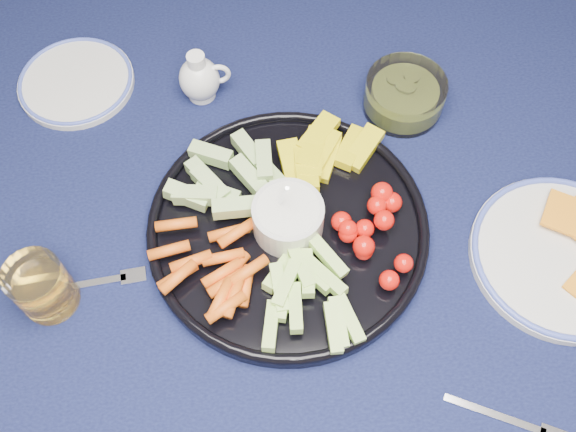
{
  "coord_description": "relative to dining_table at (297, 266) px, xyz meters",
  "views": [
    {
      "loc": [
        -0.05,
        -0.4,
        1.56
      ],
      "look_at": [
        -0.01,
        0.01,
        0.8
      ],
      "focal_mm": 40.0,
      "sensor_mm": 36.0,
      "label": 1
    }
  ],
  "objects": [
    {
      "name": "crudite_platter",
      "position": [
        -0.02,
        0.01,
        0.11
      ],
      "size": [
        0.4,
        0.4,
        0.13
      ],
      "color": "black",
      "rests_on": "dining_table"
    },
    {
      "name": "side_plate_extra",
      "position": [
        -0.33,
        0.31,
        0.1
      ],
      "size": [
        0.19,
        0.19,
        0.02
      ],
      "color": "silver",
      "rests_on": "dining_table"
    },
    {
      "name": "fork_left",
      "position": [
        -0.28,
        -0.04,
        0.09
      ],
      "size": [
        0.17,
        0.03,
        0.0
      ],
      "color": "silver",
      "rests_on": "dining_table"
    },
    {
      "name": "cheese_plate",
      "position": [
        0.36,
        -0.06,
        0.1
      ],
      "size": [
        0.25,
        0.25,
        0.03
      ],
      "color": "silver",
      "rests_on": "dining_table"
    },
    {
      "name": "dining_table",
      "position": [
        0.0,
        0.0,
        0.0
      ],
      "size": [
        1.67,
        1.07,
        0.75
      ],
      "color": "#472E17",
      "rests_on": "ground"
    },
    {
      "name": "fork_right",
      "position": [
        0.24,
        -0.27,
        0.09
      ],
      "size": [
        0.14,
        0.08,
        0.0
      ],
      "color": "silver",
      "rests_on": "dining_table"
    },
    {
      "name": "creamer_pitcher",
      "position": [
        -0.13,
        0.28,
        0.13
      ],
      "size": [
        0.08,
        0.06,
        0.09
      ],
      "color": "white",
      "rests_on": "dining_table"
    },
    {
      "name": "juice_tumbler",
      "position": [
        -0.34,
        -0.06,
        0.13
      ],
      "size": [
        0.07,
        0.07,
        0.09
      ],
      "color": "white",
      "rests_on": "dining_table"
    },
    {
      "name": "pickle_bowl",
      "position": [
        0.19,
        0.22,
        0.11
      ],
      "size": [
        0.13,
        0.13,
        0.06
      ],
      "color": "white",
      "rests_on": "dining_table"
    }
  ]
}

